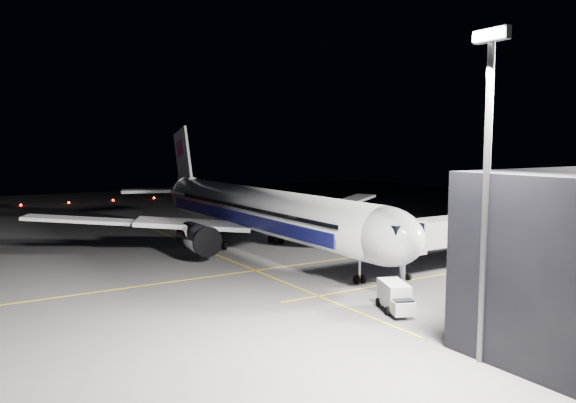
# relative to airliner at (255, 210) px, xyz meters

# --- Properties ---
(ground) EXTENTS (200.00, 200.00, 0.00)m
(ground) POSITION_rel_airliner_xyz_m (1.08, 0.00, -5.16)
(ground) COLOR #4C4C4F
(ground) RESTS_ON ground
(guide_line_main) EXTENTS (0.25, 80.00, 0.01)m
(guide_line_main) POSITION_rel_airliner_xyz_m (11.08, 0.00, -5.16)
(guide_line_main) COLOR gold
(guide_line_main) RESTS_ON ground
(guide_line_cross) EXTENTS (70.00, 0.25, 0.01)m
(guide_line_cross) POSITION_rel_airliner_xyz_m (1.08, -6.00, -5.16)
(guide_line_cross) COLOR gold
(guide_line_cross) RESTS_ON ground
(guide_line_side) EXTENTS (0.25, 40.00, 0.01)m
(guide_line_side) POSITION_rel_airliner_xyz_m (23.08, 10.00, -5.16)
(guide_line_side) COLOR gold
(guide_line_side) RESTS_ON ground
(airliner) EXTENTS (61.48, 54.22, 16.64)m
(airliner) POSITION_rel_airliner_xyz_m (0.00, 0.00, 0.00)
(airliner) COLOR silver
(airliner) RESTS_ON ground
(jet_bridge) EXTENTS (3.60, 34.40, 6.30)m
(jet_bridge) POSITION_rel_airliner_xyz_m (23.08, 18.06, -0.58)
(jet_bridge) COLOR #B2B2B7
(jet_bridge) RESTS_ON ground
(floodlight_mast_south) EXTENTS (2.40, 0.67, 20.70)m
(floodlight_mast_south) POSITION_rel_airliner_xyz_m (41.08, -6.01, 7.21)
(floodlight_mast_south) COLOR #59595E
(floodlight_mast_south) RESTS_ON ground
(taxiway_lights) EXTENTS (0.44, 60.44, 0.44)m
(taxiway_lights) POSITION_rel_airliner_xyz_m (-70.92, 0.00, -4.94)
(taxiway_lights) COLOR #FF140A
(taxiway_lights) RESTS_ON ground
(service_truck) EXTENTS (5.00, 3.53, 2.39)m
(service_truck) POSITION_rel_airliner_xyz_m (30.36, -3.34, -3.89)
(service_truck) COLOR silver
(service_truck) RESTS_ON ground
(baggage_tug) EXTENTS (2.51, 2.16, 1.62)m
(baggage_tug) POSITION_rel_airliner_xyz_m (-9.13, 14.72, -4.42)
(baggage_tug) COLOR black
(baggage_tug) RESTS_ON ground
(safety_cone_a) EXTENTS (0.39, 0.39, 0.58)m
(safety_cone_a) POSITION_rel_airliner_xyz_m (7.08, 8.84, -4.87)
(safety_cone_a) COLOR #FF620A
(safety_cone_a) RESTS_ON ground
(safety_cone_b) EXTENTS (0.41, 0.41, 0.62)m
(safety_cone_b) POSITION_rel_airliner_xyz_m (-3.52, 10.03, -4.85)
(safety_cone_b) COLOR #FF620A
(safety_cone_b) RESTS_ON ground
(safety_cone_c) EXTENTS (0.38, 0.38, 0.57)m
(safety_cone_c) POSITION_rel_airliner_xyz_m (-4.95, 14.00, -4.88)
(safety_cone_c) COLOR #FF620A
(safety_cone_c) RESTS_ON ground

